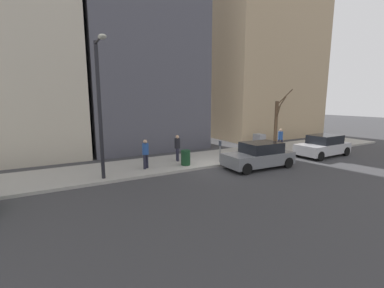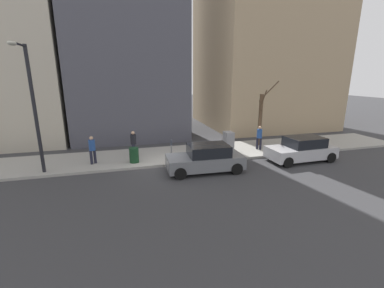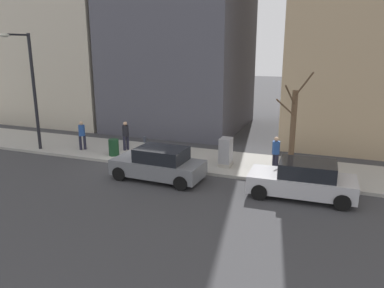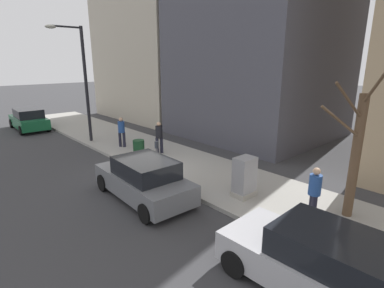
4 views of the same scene
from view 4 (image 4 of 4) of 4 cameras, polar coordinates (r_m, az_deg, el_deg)
ground_plane at (r=13.34m, az=-9.23°, el=-5.73°), size 120.00×120.00×0.00m
sidewalk at (r=14.41m, az=-2.56°, el=-3.58°), size 4.00×36.00×0.15m
parked_car_silver at (r=7.18m, az=23.54°, el=-20.26°), size 2.03×4.25×1.52m
parked_car_grey at (r=10.82m, az=-9.15°, el=-6.67°), size 2.06×4.27×1.52m
parked_car_green at (r=24.52m, az=-28.64°, el=4.10°), size 2.02×4.25×1.52m
parking_meter at (r=12.91m, az=-6.70°, el=-1.74°), size 0.14×0.10×1.35m
utility_box at (r=10.72m, az=9.94°, el=-6.27°), size 0.83×0.61×1.43m
streetlamp at (r=18.44m, az=-20.44°, el=12.17°), size 1.97×0.32×6.50m
bare_tree at (r=10.00m, az=28.68°, el=-1.49°), size 1.34×1.59×4.72m
trash_bin at (r=15.00m, az=-10.09°, el=-0.94°), size 0.56×0.56×0.90m
pedestrian_near_meter at (r=9.65m, az=22.29°, el=-8.26°), size 0.36×0.36×1.66m
pedestrian_midblock at (r=15.48m, az=-6.29°, el=1.59°), size 0.39×0.36×1.66m
pedestrian_far_corner at (r=17.04m, az=-13.28°, el=2.55°), size 0.36×0.36×1.66m
office_tower_right at (r=28.31m, az=-4.28°, el=25.65°), size 10.12×10.12×19.59m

